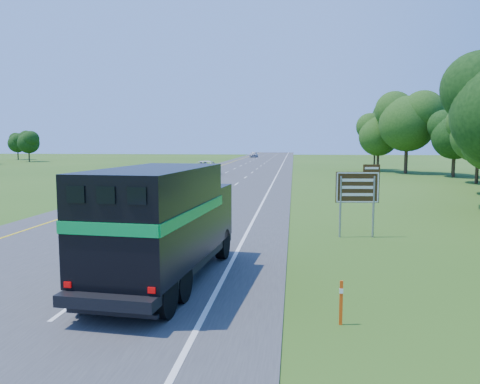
{
  "coord_description": "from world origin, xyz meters",
  "views": [
    {
      "loc": [
        7.72,
        -9.89,
        4.42
      ],
      "look_at": [
        4.82,
        15.23,
        1.68
      ],
      "focal_mm": 35.0,
      "sensor_mm": 36.0,
      "label": 1
    }
  ],
  "objects_px": {
    "horse_truck": "(163,221)",
    "white_suv": "(204,168)",
    "far_car": "(254,154)",
    "exit_sign": "(358,190)"
  },
  "relations": [
    {
      "from": "horse_truck",
      "to": "white_suv",
      "type": "xyz_separation_m",
      "value": [
        -7.56,
        45.73,
        -1.0
      ]
    },
    {
      "from": "white_suv",
      "to": "exit_sign",
      "type": "height_order",
      "value": "exit_sign"
    },
    {
      "from": "white_suv",
      "to": "exit_sign",
      "type": "distance_m",
      "value": 40.46
    },
    {
      "from": "exit_sign",
      "to": "far_car",
      "type": "bearing_deg",
      "value": 92.22
    },
    {
      "from": "far_car",
      "to": "horse_truck",
      "type": "bearing_deg",
      "value": -83.77
    },
    {
      "from": "horse_truck",
      "to": "white_suv",
      "type": "relative_size",
      "value": 1.24
    },
    {
      "from": "horse_truck",
      "to": "far_car",
      "type": "distance_m",
      "value": 116.36
    },
    {
      "from": "white_suv",
      "to": "far_car",
      "type": "bearing_deg",
      "value": 90.2
    },
    {
      "from": "horse_truck",
      "to": "exit_sign",
      "type": "bearing_deg",
      "value": 53.89
    },
    {
      "from": "far_car",
      "to": "exit_sign",
      "type": "distance_m",
      "value": 109.08
    }
  ]
}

